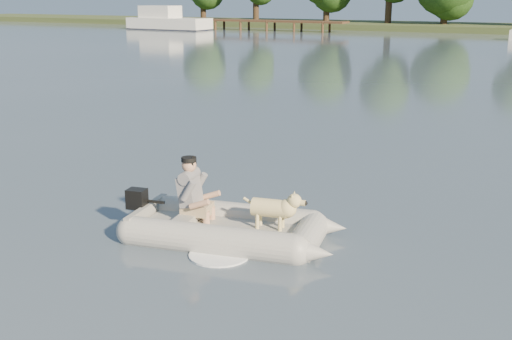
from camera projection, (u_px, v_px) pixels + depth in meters
The scene contains 7 objects.
water at pixel (184, 250), 9.03m from camera, with size 160.00×160.00×0.00m, color slate.
dock at pixel (262, 25), 64.95m from camera, with size 18.00×2.00×1.04m, color #4C331E, non-canonical shape.
dinghy at pixel (230, 204), 9.33m from camera, with size 4.33×3.08×1.27m, color #9A9995, non-canonical shape.
man at pixel (191, 188), 9.51m from camera, with size 0.66×0.57×0.98m, color slate, non-canonical shape.
dog at pixel (270, 211), 9.22m from camera, with size 0.85×0.30×0.57m, color tan, non-canonical shape.
outboard_motor at pixel (138, 210), 9.84m from camera, with size 0.38×0.26×0.72m, color black, non-canonical shape.
cabin_cruiser at pixel (169, 18), 65.79m from camera, with size 9.27×3.31×2.87m, color white, non-canonical shape.
Camera 1 is at (4.86, -6.94, 3.47)m, focal length 45.00 mm.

